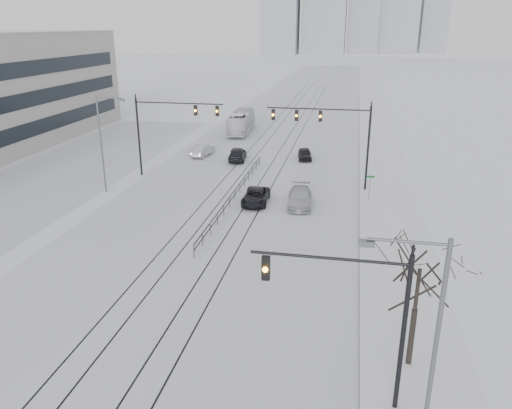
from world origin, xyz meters
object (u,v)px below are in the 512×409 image
sedan_sb_outer (203,150)px  sedan_nb_far (305,154)px  sedan_nb_front (256,197)px  box_truck (241,122)px  bare_tree (419,280)px  sedan_sb_inner (237,154)px  traffic_mast_near (362,309)px  sedan_nb_right (300,198)px

sedan_sb_outer → sedan_nb_far: (12.19, 0.75, -0.06)m
sedan_nb_front → box_truck: box_truck is taller
bare_tree → sedan_sb_inner: size_ratio=1.33×
sedan_sb_inner → box_truck: box_truck is taller
sedan_sb_inner → sedan_sb_outer: bearing=-22.6°
sedan_nb_front → box_truck: 30.84m
traffic_mast_near → sedan_sb_outer: bearing=115.2°
bare_tree → sedan_sb_outer: (-20.71, 35.91, -3.80)m
traffic_mast_near → sedan_nb_front: traffic_mast_near is taller
sedan_nb_right → sedan_nb_front: bearing=177.5°
bare_tree → sedan_nb_far: (-8.52, 36.66, -3.85)m
sedan_sb_outer → box_truck: 14.52m
box_truck → bare_tree: bearing=107.2°
bare_tree → sedan_sb_inner: bare_tree is taller
sedan_nb_front → box_truck: size_ratio=0.42×
bare_tree → sedan_nb_far: bearing=103.1°
sedan_nb_front → sedan_sb_inner: bearing=107.2°
sedan_sb_inner → sedan_nb_front: size_ratio=1.01×
sedan_nb_far → sedan_nb_right: bearing=-94.4°
sedan_nb_far → box_truck: (-10.67, 13.66, 0.87)m
sedan_nb_far → box_truck: 17.36m
sedan_nb_front → sedan_nb_right: 3.87m
sedan_sb_outer → sedan_nb_far: 12.22m
traffic_mast_near → sedan_nb_right: (-4.92, 23.70, -3.84)m
sedan_nb_front → sedan_sb_outer: bearing=119.7°
bare_tree → box_truck: bearing=110.9°
sedan_nb_front → bare_tree: bearing=-63.5°
traffic_mast_near → sedan_nb_right: size_ratio=1.40×
bare_tree → box_truck: (-19.18, 50.33, -2.98)m
bare_tree → sedan_sb_outer: bearing=120.0°
sedan_sb_outer → sedan_nb_front: bearing=129.5°
sedan_nb_front → box_truck: bearing=102.9°
traffic_mast_near → sedan_nb_far: (-6.10, 39.66, -3.92)m
bare_tree → sedan_sb_inner: bearing=115.0°
sedan_nb_right → box_truck: (-11.85, 29.63, 0.78)m
sedan_sb_outer → sedan_nb_right: sedan_nb_right is taller
sedan_sb_inner → sedan_sb_outer: sedan_sb_inner is taller
sedan_nb_right → box_truck: bearing=107.0°
traffic_mast_near → sedan_nb_front: 25.44m
sedan_sb_inner → sedan_nb_far: 7.89m
sedan_sb_outer → bare_tree: bearing=127.7°
traffic_mast_near → box_truck: (-16.77, 53.33, -3.06)m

